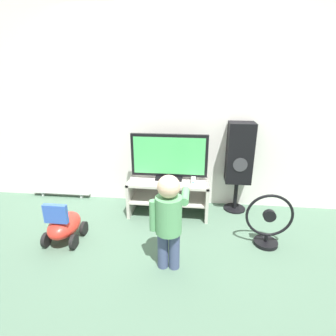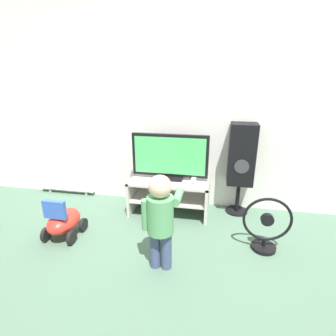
# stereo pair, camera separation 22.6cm
# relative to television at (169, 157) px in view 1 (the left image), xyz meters

# --- Properties ---
(ground_plane) EXTENTS (16.00, 16.00, 0.00)m
(ground_plane) POSITION_rel_television_xyz_m (0.00, -0.28, -0.74)
(ground_plane) COLOR #4C6B56
(wall_back) EXTENTS (10.00, 0.06, 2.60)m
(wall_back) POSITION_rel_television_xyz_m (0.00, 0.32, 0.56)
(wall_back) COLOR silver
(wall_back) RESTS_ON ground_plane
(tv_stand) EXTENTS (1.00, 0.52, 0.46)m
(tv_stand) POSITION_rel_television_xyz_m (0.00, -0.02, -0.44)
(tv_stand) COLOR beige
(tv_stand) RESTS_ON ground_plane
(television) EXTENTS (0.95, 0.20, 0.58)m
(television) POSITION_rel_television_xyz_m (0.00, 0.00, 0.00)
(television) COLOR black
(television) RESTS_ON tv_stand
(game_console) EXTENTS (0.05, 0.20, 0.05)m
(game_console) POSITION_rel_television_xyz_m (0.31, -0.06, -0.26)
(game_console) COLOR white
(game_console) RESTS_ON tv_stand
(remote_primary) EXTENTS (0.05, 0.13, 0.03)m
(remote_primary) POSITION_rel_television_xyz_m (-0.34, -0.17, -0.27)
(remote_primary) COLOR white
(remote_primary) RESTS_ON tv_stand
(child) EXTENTS (0.35, 0.51, 0.92)m
(child) POSITION_rel_television_xyz_m (0.12, -1.07, -0.20)
(child) COLOR #3F4C72
(child) RESTS_ON ground_plane
(speaker_tower) EXTENTS (0.32, 0.28, 1.17)m
(speaker_tower) POSITION_rel_television_xyz_m (0.87, 0.14, 0.02)
(speaker_tower) COLOR black
(speaker_tower) RESTS_ON ground_plane
(floor_fan) EXTENTS (0.48, 0.25, 0.59)m
(floor_fan) POSITION_rel_television_xyz_m (1.10, -0.62, -0.48)
(floor_fan) COLOR black
(floor_fan) RESTS_ON ground_plane
(ride_on_toy) EXTENTS (0.34, 0.46, 0.49)m
(ride_on_toy) POSITION_rel_television_xyz_m (-1.04, -0.79, -0.55)
(ride_on_toy) COLOR red
(ride_on_toy) RESTS_ON ground_plane
(radiator) EXTENTS (0.85, 0.08, 0.67)m
(radiator) POSITION_rel_television_xyz_m (-1.62, 0.25, -0.38)
(radiator) COLOR white
(radiator) RESTS_ON ground_plane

